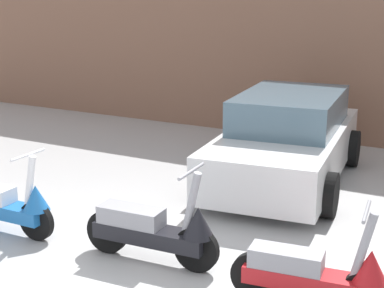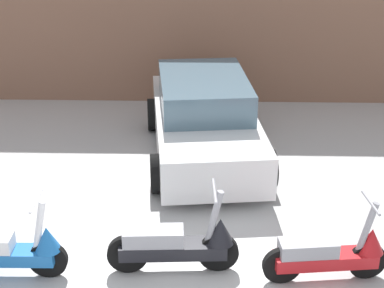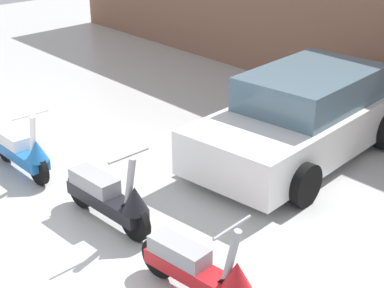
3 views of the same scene
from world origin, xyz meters
name	(u,v)px [view 3 (image 3 of 3)]	position (x,y,z in m)	size (l,w,h in m)	color
ground_plane	(29,275)	(0.00, 0.00, 0.00)	(28.00, 28.00, 0.00)	#B2B2B2
scooter_front_left	(22,150)	(-2.21, 1.07, 0.36)	(1.46, 0.53, 1.02)	black
scooter_front_right	(110,196)	(-0.27, 1.23, 0.38)	(1.54, 0.55, 1.07)	black
scooter_front_center	(200,269)	(1.47, 1.11, 0.36)	(1.44, 0.52, 1.01)	black
car_rear_left	(303,117)	(0.01, 4.49, 0.62)	(2.16, 3.96, 1.29)	white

